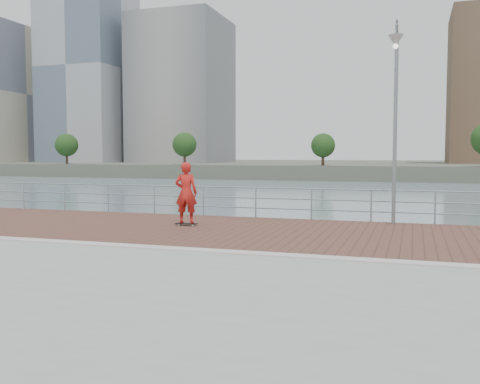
% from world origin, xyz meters
% --- Properties ---
extents(water, '(400.00, 400.00, 0.00)m').
position_xyz_m(water, '(0.00, 0.00, -2.00)').
color(water, slate).
rests_on(water, ground).
extents(seawall, '(40.00, 24.00, 2.00)m').
position_xyz_m(seawall, '(0.00, -5.00, -1.00)').
color(seawall, gray).
rests_on(seawall, ground).
extents(brick_lane, '(40.00, 6.80, 0.02)m').
position_xyz_m(brick_lane, '(0.00, 3.60, 0.01)').
color(brick_lane, brown).
rests_on(brick_lane, seawall).
extents(curb, '(40.00, 0.40, 0.06)m').
position_xyz_m(curb, '(0.00, 0.00, 0.03)').
color(curb, '#B7B5AD').
rests_on(curb, seawall).
extents(far_shore, '(320.00, 95.00, 2.50)m').
position_xyz_m(far_shore, '(0.00, 122.50, -0.75)').
color(far_shore, '#4C5142').
rests_on(far_shore, ground).
extents(guardrail, '(39.06, 0.06, 1.13)m').
position_xyz_m(guardrail, '(0.00, 7.00, 0.69)').
color(guardrail, '#8C9EA8').
rests_on(guardrail, brick_lane).
extents(street_lamp, '(0.46, 1.32, 6.24)m').
position_xyz_m(street_lamp, '(3.83, 6.04, 4.43)').
color(street_lamp, gray).
rests_on(street_lamp, brick_lane).
extents(skateboard, '(0.74, 0.29, 0.08)m').
position_xyz_m(skateboard, '(-2.49, 4.06, 0.08)').
color(skateboard, black).
rests_on(skateboard, brick_lane).
extents(skateboarder, '(0.78, 0.57, 1.97)m').
position_xyz_m(skateboarder, '(-2.49, 4.06, 1.09)').
color(skateboarder, red).
rests_on(skateboarder, skateboard).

